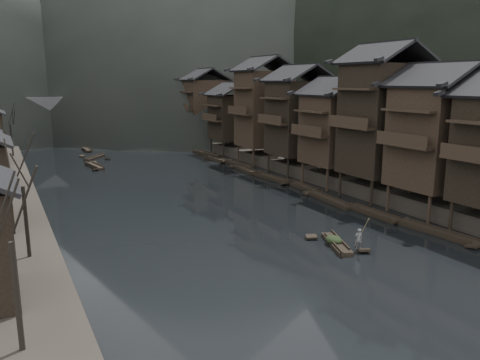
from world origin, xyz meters
TOP-DOWN VIEW (x-y plane):
  - water at (0.00, 0.00)m, footprint 300.00×300.00m
  - right_bank at (35.00, 40.00)m, footprint 40.00×200.00m
  - stilt_houses at (17.28, 19.13)m, footprint 9.00×67.60m
  - bare_trees at (-17.00, 16.88)m, footprint 3.44×61.50m
  - moored_sampans at (12.08, 24.51)m, footprint 3.19×68.04m
  - midriver_boats at (-5.09, 45.54)m, footprint 4.53×22.93m
  - stone_bridge at (-0.00, 72.00)m, footprint 40.00×6.00m
  - hero_sampan at (3.77, -4.03)m, footprint 2.64×5.02m
  - cargo_heap at (3.69, -3.82)m, footprint 1.11×1.46m
  - boatman at (4.41, -5.68)m, footprint 0.65×0.54m
  - bamboo_pole at (4.61, -5.68)m, footprint 1.09×2.54m

SIDE VIEW (x-z plane):
  - water at x=0.00m, z-range 0.00..0.00m
  - midriver_boats at x=-5.09m, z-range -0.02..0.43m
  - moored_sampans at x=12.08m, z-range -0.03..0.44m
  - hero_sampan at x=3.77m, z-range -0.01..0.42m
  - cargo_heap at x=3.69m, z-range 0.44..1.10m
  - right_bank at x=35.00m, z-range 0.00..1.80m
  - boatman at x=4.41m, z-range 0.44..1.97m
  - bamboo_pole at x=4.61m, z-range 1.97..5.16m
  - stone_bridge at x=0.00m, z-range 0.61..9.61m
  - bare_trees at x=-17.00m, z-range 2.73..9.60m
  - stilt_houses at x=17.28m, z-range 0.82..17.02m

